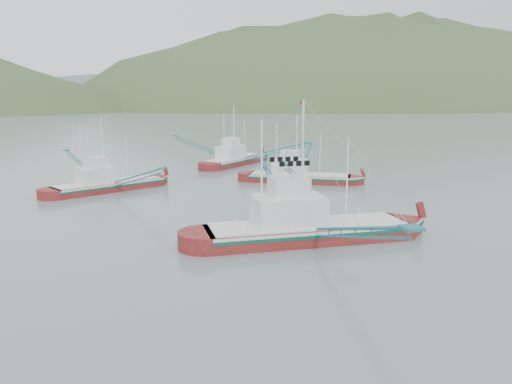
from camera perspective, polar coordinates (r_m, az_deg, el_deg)
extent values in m
plane|color=slate|center=(38.95, 2.32, -6.26)|extent=(1200.00, 1200.00, 0.00)
cube|color=maroon|center=(40.72, 5.90, -5.22)|extent=(16.56, 4.63, 2.20)
cube|color=silver|center=(40.47, 5.93, -3.94)|extent=(16.23, 4.72, 0.24)
cube|color=#0B4D3A|center=(40.54, 5.92, -4.32)|extent=(16.23, 4.74, 0.24)
cube|color=silver|center=(40.42, 5.94, -3.64)|extent=(15.73, 4.40, 0.13)
cube|color=silver|center=(39.61, 3.73, -2.19)|extent=(5.55, 3.60, 2.42)
cube|color=silver|center=(39.20, 3.76, 0.63)|extent=(2.89, 2.46, 1.54)
cylinder|color=white|center=(39.28, 5.32, 3.23)|extent=(0.18, 0.18, 9.90)
cylinder|color=white|center=(38.41, 0.66, 1.98)|extent=(0.15, 0.15, 8.42)
cylinder|color=white|center=(40.95, 10.37, 1.31)|extent=(0.13, 0.13, 6.93)
cube|color=maroon|center=(67.51, 4.98, 1.27)|extent=(13.58, 9.51, 1.80)
cube|color=silver|center=(67.39, 4.99, 1.91)|extent=(13.38, 9.44, 0.20)
cube|color=#0B4D3A|center=(67.42, 4.99, 1.72)|extent=(13.39, 9.46, 0.20)
cube|color=silver|center=(67.36, 4.99, 2.06)|extent=(12.90, 9.03, 0.11)
cube|color=silver|center=(67.41, 3.87, 2.90)|extent=(5.32, 4.65, 1.98)
cube|color=silver|center=(67.21, 3.89, 4.26)|extent=(2.99, 2.84, 1.26)
cylinder|color=white|center=(66.92, 4.67, 5.46)|extent=(0.14, 0.14, 8.09)
cylinder|color=white|center=(67.42, 2.39, 5.01)|extent=(0.13, 0.13, 6.87)
cylinder|color=white|center=(66.67, 7.34, 4.34)|extent=(0.11, 0.11, 5.66)
cube|color=maroon|center=(64.02, -16.51, 0.32)|extent=(13.57, 9.41, 1.79)
cube|color=silver|center=(63.89, -16.54, 0.99)|extent=(13.37, 9.35, 0.20)
cube|color=#0B4D3A|center=(63.93, -16.53, 0.79)|extent=(13.38, 9.37, 0.20)
cube|color=silver|center=(63.86, -16.55, 1.15)|extent=(12.89, 8.94, 0.11)
cube|color=silver|center=(63.14, -17.69, 1.84)|extent=(5.30, 4.62, 1.97)
cube|color=silver|center=(62.92, -17.78, 3.29)|extent=(2.98, 2.83, 1.25)
cylinder|color=white|center=(63.13, -17.12, 4.67)|extent=(0.14, 0.14, 8.07)
cylinder|color=white|center=(62.09, -19.32, 3.87)|extent=(0.13, 0.13, 6.86)
cylinder|color=white|center=(64.68, -14.56, 3.86)|extent=(0.11, 0.11, 5.65)
cube|color=maroon|center=(84.56, -2.33, 3.29)|extent=(13.18, 12.94, 1.94)
cube|color=silver|center=(84.45, -2.33, 3.84)|extent=(13.02, 12.80, 0.21)
cube|color=#0B4D3A|center=(84.48, -2.33, 3.68)|extent=(13.03, 12.81, 0.21)
cube|color=silver|center=(84.43, -2.34, 3.97)|extent=(12.52, 12.30, 0.12)
cube|color=silver|center=(83.10, -2.89, 4.56)|extent=(5.66, 5.62, 2.14)
cube|color=silver|center=(82.92, -2.90, 5.76)|extent=(3.30, 3.30, 1.36)
cylinder|color=white|center=(83.60, -2.54, 6.88)|extent=(0.16, 0.16, 8.75)
cylinder|color=white|center=(81.24, -3.67, 6.28)|extent=(0.14, 0.14, 7.44)
cylinder|color=white|center=(86.56, -1.29, 6.16)|extent=(0.12, 0.12, 6.12)
ellipsoid|color=#3A5129|center=(529.06, 13.37, 9.48)|extent=(684.00, 432.00, 306.00)
ellipsoid|color=slate|center=(596.99, -11.37, 9.70)|extent=(960.00, 400.00, 240.00)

